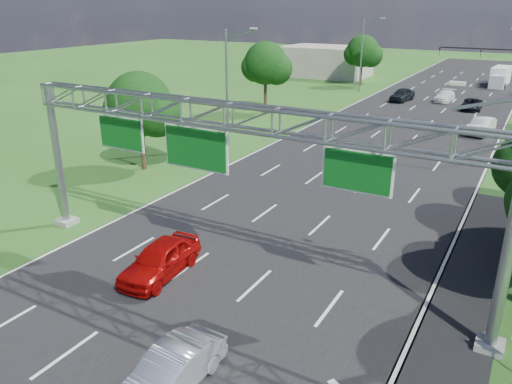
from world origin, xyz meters
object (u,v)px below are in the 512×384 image
Objects in this scene: box_truck at (500,77)px; red_coupe at (160,259)px; traffic_signal at (510,62)px; silver_sedan at (171,371)px; sign_gantry at (230,130)px.

red_coupe is at bearing -91.34° from box_truck.
traffic_signal reaches higher than red_coupe.
red_coupe is 70.80m from box_truck.
sign_gantry is at bearing 108.56° from silver_sedan.
traffic_signal reaches higher than box_truck.
silver_sedan is 76.01m from box_truck.
sign_gantry is at bearing -89.17° from box_truck.
sign_gantry is at bearing -97.68° from traffic_signal.
red_coupe is at bearing -100.31° from traffic_signal.
sign_gantry reaches higher than traffic_signal.
traffic_signal is 55.90m from red_coupe.
traffic_signal is at bearing -77.75° from box_truck.
red_coupe reaches higher than silver_sedan.
box_truck is at bearing 85.63° from sign_gantry.
silver_sedan is at bearing -94.60° from traffic_signal.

